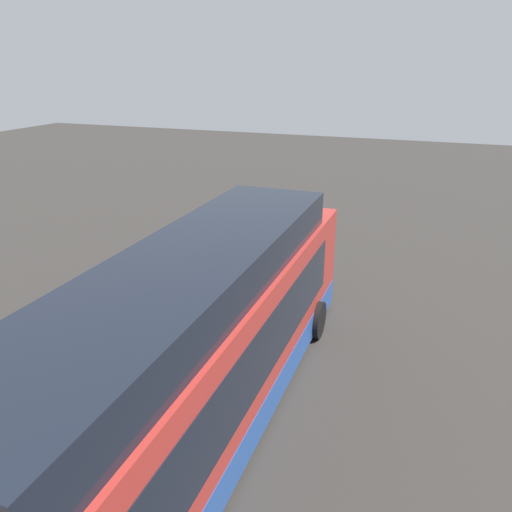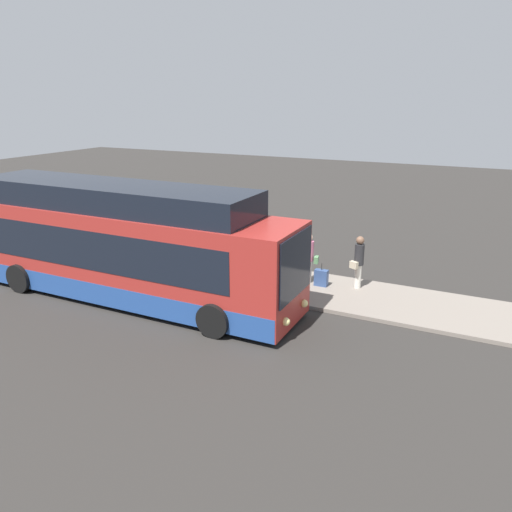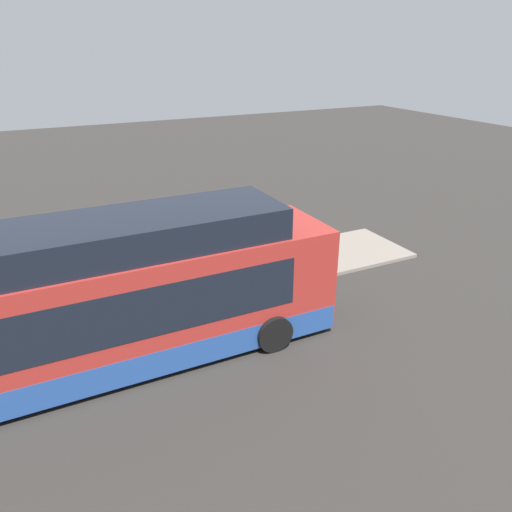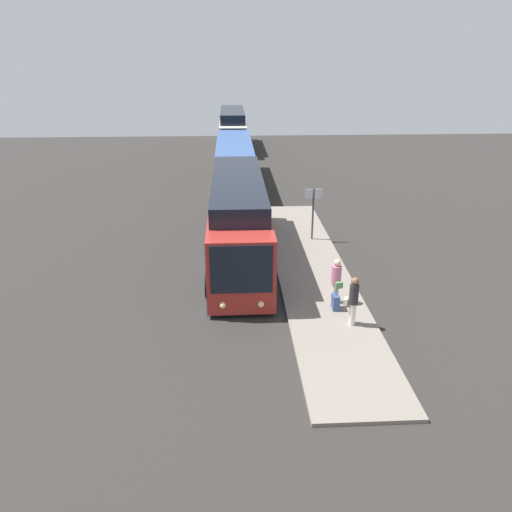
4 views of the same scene
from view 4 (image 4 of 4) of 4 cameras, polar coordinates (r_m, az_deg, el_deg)
ground at (r=22.35m, az=-1.67°, el=-2.03°), size 80.00×80.00×0.00m
platform at (r=22.61m, az=6.40°, el=-1.70°), size 20.00×3.15×0.12m
bus_lead at (r=23.54m, az=-2.05°, el=3.78°), size 12.10×2.85×3.83m
bus_second at (r=37.69m, az=-2.48°, el=10.55°), size 12.05×2.87×3.15m
bus_third at (r=52.48m, az=-2.69°, el=14.02°), size 11.92×2.84×3.82m
passenger_boarding at (r=17.92m, az=11.04°, el=-4.81°), size 0.47×0.57×1.86m
passenger_waiting at (r=19.40m, az=9.16°, el=-2.67°), size 0.60×0.44×1.81m
suitcase at (r=19.22m, az=9.07°, el=-5.21°), size 0.46×0.25×0.82m
sign_post at (r=25.77m, az=6.55°, el=5.66°), size 0.10×0.87×2.73m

